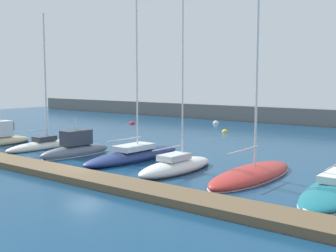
{
  "coord_description": "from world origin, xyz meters",
  "views": [
    {
      "loc": [
        22.19,
        -19.13,
        6.18
      ],
      "look_at": [
        2.83,
        5.69,
        2.78
      ],
      "focal_mm": 45.63,
      "sensor_mm": 36.0,
      "label": 1
    }
  ],
  "objects_px": {
    "sailboat_ivory_third": "(43,145)",
    "motorboat_sand_second": "(1,139)",
    "sailboat_navy_fifth": "(134,154)",
    "sailboat_white_sixth": "(176,166)",
    "mooring_buoy_yellow": "(225,132)",
    "mooring_buoy_red": "(132,124)",
    "mooring_buoy_white": "(216,124)",
    "sailboat_red_seventh": "(252,174)",
    "motorboat_slate_fourth": "(76,149)"
  },
  "relations": [
    {
      "from": "sailboat_white_sixth",
      "to": "sailboat_red_seventh",
      "type": "xyz_separation_m",
      "value": [
        4.88,
        1.5,
        -0.13
      ]
    },
    {
      "from": "mooring_buoy_white",
      "to": "motorboat_slate_fourth",
      "type": "bearing_deg",
      "value": -81.34
    },
    {
      "from": "sailboat_navy_fifth",
      "to": "sailboat_ivory_third",
      "type": "bearing_deg",
      "value": 96.19
    },
    {
      "from": "sailboat_red_seventh",
      "to": "mooring_buoy_red",
      "type": "xyz_separation_m",
      "value": [
        -28.52,
        19.7,
        -0.23
      ]
    },
    {
      "from": "sailboat_white_sixth",
      "to": "sailboat_ivory_third",
      "type": "bearing_deg",
      "value": 89.21
    },
    {
      "from": "sailboat_navy_fifth",
      "to": "mooring_buoy_white",
      "type": "bearing_deg",
      "value": 19.91
    },
    {
      "from": "sailboat_white_sixth",
      "to": "mooring_buoy_white",
      "type": "bearing_deg",
      "value": 27.7
    },
    {
      "from": "sailboat_navy_fifth",
      "to": "mooring_buoy_yellow",
      "type": "distance_m",
      "value": 19.81
    },
    {
      "from": "mooring_buoy_yellow",
      "to": "mooring_buoy_red",
      "type": "relative_size",
      "value": 0.95
    },
    {
      "from": "sailboat_navy_fifth",
      "to": "sailboat_white_sixth",
      "type": "distance_m",
      "value": 5.35
    },
    {
      "from": "sailboat_ivory_third",
      "to": "sailboat_white_sixth",
      "type": "height_order",
      "value": "sailboat_white_sixth"
    },
    {
      "from": "sailboat_navy_fifth",
      "to": "mooring_buoy_red",
      "type": "height_order",
      "value": "sailboat_navy_fifth"
    },
    {
      "from": "sailboat_navy_fifth",
      "to": "sailboat_white_sixth",
      "type": "relative_size",
      "value": 1.16
    },
    {
      "from": "motorboat_slate_fourth",
      "to": "sailboat_navy_fifth",
      "type": "distance_m",
      "value": 5.27
    },
    {
      "from": "motorboat_sand_second",
      "to": "motorboat_slate_fourth",
      "type": "bearing_deg",
      "value": -87.4
    },
    {
      "from": "sailboat_ivory_third",
      "to": "sailboat_navy_fifth",
      "type": "relative_size",
      "value": 0.71
    },
    {
      "from": "sailboat_navy_fifth",
      "to": "motorboat_sand_second",
      "type": "bearing_deg",
      "value": 98.44
    },
    {
      "from": "motorboat_sand_second",
      "to": "sailboat_ivory_third",
      "type": "bearing_deg",
      "value": -78.3
    },
    {
      "from": "mooring_buoy_white",
      "to": "sailboat_ivory_third",
      "type": "bearing_deg",
      "value": -91.83
    },
    {
      "from": "mooring_buoy_yellow",
      "to": "mooring_buoy_white",
      "type": "height_order",
      "value": "mooring_buoy_white"
    },
    {
      "from": "motorboat_sand_second",
      "to": "mooring_buoy_white",
      "type": "bearing_deg",
      "value": -11.84
    },
    {
      "from": "sailboat_white_sixth",
      "to": "sailboat_navy_fifth",
      "type": "bearing_deg",
      "value": 75.58
    },
    {
      "from": "mooring_buoy_white",
      "to": "sailboat_white_sixth",
      "type": "bearing_deg",
      "value": -63.18
    },
    {
      "from": "sailboat_white_sixth",
      "to": "mooring_buoy_red",
      "type": "bearing_deg",
      "value": 48.99
    },
    {
      "from": "sailboat_navy_fifth",
      "to": "sailboat_red_seventh",
      "type": "relative_size",
      "value": 1.18
    },
    {
      "from": "sailboat_ivory_third",
      "to": "mooring_buoy_yellow",
      "type": "distance_m",
      "value": 21.68
    },
    {
      "from": "sailboat_white_sixth",
      "to": "sailboat_red_seventh",
      "type": "distance_m",
      "value": 5.11
    },
    {
      "from": "mooring_buoy_red",
      "to": "sailboat_white_sixth",
      "type": "bearing_deg",
      "value": -41.89
    },
    {
      "from": "motorboat_sand_second",
      "to": "sailboat_ivory_third",
      "type": "relative_size",
      "value": 0.5
    },
    {
      "from": "motorboat_sand_second",
      "to": "mooring_buoy_white",
      "type": "xyz_separation_m",
      "value": [
        6.03,
        29.56,
        -0.55
      ]
    },
    {
      "from": "mooring_buoy_white",
      "to": "mooring_buoy_yellow",
      "type": "bearing_deg",
      "value": -52.3
    },
    {
      "from": "sailboat_ivory_third",
      "to": "mooring_buoy_white",
      "type": "height_order",
      "value": "sailboat_ivory_third"
    },
    {
      "from": "mooring_buoy_yellow",
      "to": "mooring_buoy_white",
      "type": "bearing_deg",
      "value": 127.7
    },
    {
      "from": "sailboat_white_sixth",
      "to": "mooring_buoy_red",
      "type": "distance_m",
      "value": 31.75
    },
    {
      "from": "sailboat_white_sixth",
      "to": "motorboat_slate_fourth",
      "type": "bearing_deg",
      "value": 91.46
    },
    {
      "from": "motorboat_slate_fourth",
      "to": "mooring_buoy_yellow",
      "type": "distance_m",
      "value": 21.12
    },
    {
      "from": "sailboat_ivory_third",
      "to": "motorboat_sand_second",
      "type": "bearing_deg",
      "value": 100.16
    },
    {
      "from": "mooring_buoy_yellow",
      "to": "motorboat_slate_fourth",
      "type": "bearing_deg",
      "value": -94.76
    },
    {
      "from": "motorboat_sand_second",
      "to": "mooring_buoy_yellow",
      "type": "bearing_deg",
      "value": -29.8
    },
    {
      "from": "sailboat_ivory_third",
      "to": "sailboat_navy_fifth",
      "type": "height_order",
      "value": "sailboat_navy_fifth"
    },
    {
      "from": "sailboat_white_sixth",
      "to": "mooring_buoy_yellow",
      "type": "height_order",
      "value": "sailboat_white_sixth"
    },
    {
      "from": "sailboat_red_seventh",
      "to": "sailboat_white_sixth",
      "type": "bearing_deg",
      "value": 107.24
    },
    {
      "from": "sailboat_navy_fifth",
      "to": "sailboat_white_sixth",
      "type": "height_order",
      "value": "sailboat_navy_fifth"
    },
    {
      "from": "mooring_buoy_red",
      "to": "motorboat_sand_second",
      "type": "bearing_deg",
      "value": -82.2
    },
    {
      "from": "motorboat_sand_second",
      "to": "sailboat_navy_fifth",
      "type": "relative_size",
      "value": 0.35
    },
    {
      "from": "sailboat_red_seventh",
      "to": "sailboat_ivory_third",
      "type": "bearing_deg",
      "value": 93.1
    },
    {
      "from": "sailboat_ivory_third",
      "to": "mooring_buoy_yellow",
      "type": "height_order",
      "value": "sailboat_ivory_third"
    },
    {
      "from": "motorboat_slate_fourth",
      "to": "mooring_buoy_red",
      "type": "xyz_separation_m",
      "value": [
        -13.44,
        21.3,
        -0.56
      ]
    },
    {
      "from": "sailboat_ivory_third",
      "to": "sailboat_red_seventh",
      "type": "distance_m",
      "value": 20.44
    },
    {
      "from": "mooring_buoy_white",
      "to": "sailboat_red_seventh",
      "type": "bearing_deg",
      "value": -54.58
    }
  ]
}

